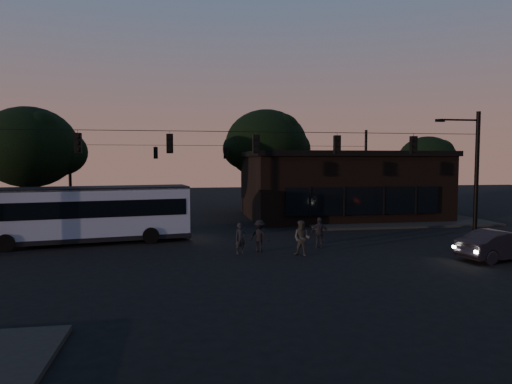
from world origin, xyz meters
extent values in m
plane|color=black|center=(0.00, 0.00, 0.00)|extent=(120.00, 120.00, 0.00)
cube|color=black|center=(12.00, 14.00, 0.07)|extent=(14.00, 10.00, 0.15)
cube|color=black|center=(-14.00, 14.00, 0.07)|extent=(14.00, 10.00, 0.15)
cube|color=black|center=(9.00, 16.00, 2.50)|extent=(15.00, 10.00, 5.00)
cube|color=black|center=(9.00, 16.00, 5.20)|extent=(15.40, 10.40, 0.40)
cube|color=black|center=(9.00, 10.88, 1.80)|extent=(11.50, 0.18, 2.00)
cylinder|color=black|center=(4.00, 22.00, 2.00)|extent=(0.44, 0.44, 4.00)
ellipsoid|color=black|center=(4.00, 22.00, 6.20)|extent=(7.60, 7.60, 6.46)
cylinder|color=black|center=(18.00, 18.00, 1.50)|extent=(0.44, 0.44, 3.00)
ellipsoid|color=black|center=(18.00, 18.00, 4.65)|extent=(5.20, 5.20, 4.42)
cylinder|color=black|center=(-14.00, 13.00, 1.80)|extent=(0.44, 0.44, 3.60)
ellipsoid|color=black|center=(-14.00, 13.00, 5.58)|extent=(6.40, 6.40, 5.44)
cylinder|color=black|center=(13.00, 4.00, 3.75)|extent=(0.24, 0.24, 7.50)
cylinder|color=black|center=(0.00, 4.00, 6.20)|extent=(26.00, 0.03, 0.03)
cube|color=black|center=(-9.00, 4.00, 5.55)|extent=(0.34, 0.30, 1.00)
cube|color=black|center=(-4.50, 4.00, 5.55)|extent=(0.34, 0.30, 1.00)
cube|color=black|center=(0.00, 4.00, 5.55)|extent=(0.34, 0.30, 1.00)
cube|color=black|center=(4.50, 4.00, 5.55)|extent=(0.34, 0.30, 1.00)
cube|color=black|center=(9.00, 4.00, 5.55)|extent=(0.34, 0.30, 1.00)
cylinder|color=black|center=(-13.00, 20.00, 3.75)|extent=(0.24, 0.24, 7.50)
cylinder|color=black|center=(13.00, 20.00, 3.75)|extent=(0.24, 0.24, 7.50)
cylinder|color=black|center=(0.00, 20.00, 6.00)|extent=(26.00, 0.03, 0.03)
cube|color=black|center=(-6.00, 20.00, 5.35)|extent=(0.34, 0.30, 1.00)
cube|color=black|center=(0.00, 20.00, 5.35)|extent=(0.34, 0.30, 1.00)
cube|color=black|center=(6.00, 20.00, 5.35)|extent=(0.34, 0.30, 1.00)
cube|color=#969FBF|center=(-9.19, 6.85, 1.79)|extent=(11.50, 4.37, 2.66)
cube|color=black|center=(-9.19, 6.85, 2.04)|extent=(11.06, 4.34, 0.92)
cube|color=black|center=(-9.19, 6.85, 3.11)|extent=(11.50, 4.37, 0.15)
cube|color=black|center=(-9.19, 6.85, 0.36)|extent=(11.61, 4.45, 0.26)
cylinder|color=black|center=(-12.86, 4.95, 0.46)|extent=(0.95, 0.40, 0.92)
cylinder|color=black|center=(-13.28, 7.46, 0.46)|extent=(0.95, 0.40, 0.92)
cylinder|color=black|center=(-5.66, 6.15, 0.46)|extent=(0.95, 0.40, 0.92)
cylinder|color=black|center=(-6.08, 8.67, 0.46)|extent=(0.95, 0.40, 0.92)
imported|color=black|center=(10.87, -0.97, 0.71)|extent=(4.48, 2.24, 1.41)
imported|color=black|center=(-1.04, 2.51, 0.77)|extent=(0.65, 0.52, 1.55)
imported|color=#363431|center=(1.85, 1.50, 0.87)|extent=(1.07, 1.03, 1.74)
imported|color=black|center=(3.34, 3.32, 0.82)|extent=(1.01, 0.55, 1.64)
imported|color=black|center=(-0.01, 2.84, 0.82)|extent=(1.22, 1.06, 1.63)
camera|label=1|loc=(-4.04, -19.95, 4.66)|focal=32.00mm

